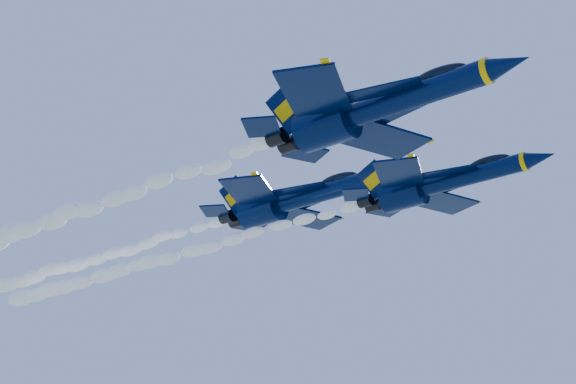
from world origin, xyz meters
The scene contains 6 objects.
jet_lead centered at (14.59, -14.80, 150.20)m, with size 18.70×15.34×6.95m.
smoke_trail_jet_lead centered at (-17.98, -14.80, 149.75)m, with size 49.15×2.23×2.01m, color white.
jet_second centered at (12.33, -0.76, 150.31)m, with size 16.59×13.61×6.16m.
smoke_trail_jet_second centered at (-19.33, -0.76, 149.88)m, with size 49.15×1.98×1.78m, color white.
jet_third centered at (-3.95, 1.73, 153.65)m, with size 19.60×16.08×7.28m.
smoke_trail_jet_third centered at (-36.90, 1.73, 153.19)m, with size 49.15×2.34×2.11m, color white.
Camera 1 is at (37.74, -55.32, 124.76)m, focal length 50.00 mm.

